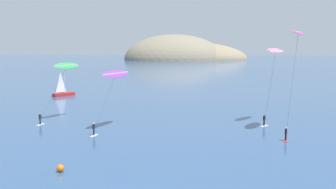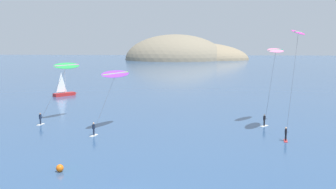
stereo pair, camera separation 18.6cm
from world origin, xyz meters
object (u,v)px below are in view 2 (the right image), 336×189
Objects in this scene: marker_buoy at (60,168)px; sailboat_near at (65,93)px; kitesurfer_purple at (114,77)px; kitesurfer_green at (65,70)px; kitesurfer_pink at (275,57)px; kitesurfer_magenta at (297,40)px.

sailboat_near is at bearing 106.95° from marker_buoy.
kitesurfer_purple is 20.21m from marker_buoy.
kitesurfer_purple is (8.75, -6.21, -0.48)m from kitesurfer_green.
sailboat_near is 48.85m from kitesurfer_pink.
kitesurfer_magenta is 1.53× the size of kitesurfer_purple.
marker_buoy is (15.78, -51.78, -0.29)m from sailboat_near.
kitesurfer_purple is 12.44× the size of marker_buoy.
kitesurfer_green is 0.99× the size of kitesurfer_purple.
kitesurfer_pink is 30.91m from kitesurfer_green.
kitesurfer_magenta is at bearing -2.36° from kitesurfer_purple.
kitesurfer_purple is at bearing -35.38° from kitesurfer_green.
kitesurfer_green reaches higher than sailboat_near.
sailboat_near is 54.28m from kitesurfer_magenta.
kitesurfer_green is 33.56m from kitesurfer_magenta.
kitesurfer_green is (-30.82, 1.04, -2.06)m from kitesurfer_pink.
kitesurfer_pink is at bearing -35.06° from sailboat_near.
sailboat_near is 0.43× the size of kitesurfer_magenta.
kitesurfer_pink is at bearing -1.92° from kitesurfer_green.
sailboat_near is 0.65× the size of kitesurfer_purple.
kitesurfer_green is at bearing 178.08° from kitesurfer_pink.
kitesurfer_purple is (-23.72, 0.98, -5.01)m from kitesurfer_magenta.
kitesurfer_magenta reaches higher than marker_buoy.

